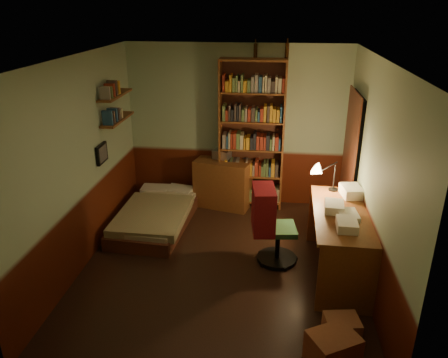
# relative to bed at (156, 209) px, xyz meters

# --- Properties ---
(floor) EXTENTS (3.50, 4.00, 0.02)m
(floor) POSITION_rel_bed_xyz_m (1.13, -0.97, -0.27)
(floor) COLOR black
(floor) RESTS_ON ground
(ceiling) EXTENTS (3.50, 4.00, 0.02)m
(ceiling) POSITION_rel_bed_xyz_m (1.13, -0.97, 2.35)
(ceiling) COLOR silver
(ceiling) RESTS_ON wall_back
(wall_back) EXTENTS (3.50, 0.02, 2.60)m
(wall_back) POSITION_rel_bed_xyz_m (1.13, 1.04, 1.04)
(wall_back) COLOR #8EA785
(wall_back) RESTS_ON ground
(wall_left) EXTENTS (0.02, 4.00, 2.60)m
(wall_left) POSITION_rel_bed_xyz_m (-0.63, -0.97, 1.04)
(wall_left) COLOR #8EA785
(wall_left) RESTS_ON ground
(wall_right) EXTENTS (0.02, 4.00, 2.60)m
(wall_right) POSITION_rel_bed_xyz_m (2.89, -0.97, 1.04)
(wall_right) COLOR #8EA785
(wall_right) RESTS_ON ground
(wall_front) EXTENTS (3.50, 0.02, 2.60)m
(wall_front) POSITION_rel_bed_xyz_m (1.13, -2.98, 1.04)
(wall_front) COLOR #8EA785
(wall_front) RESTS_ON ground
(doorway) EXTENTS (0.06, 0.90, 2.00)m
(doorway) POSITION_rel_bed_xyz_m (2.85, 0.33, 0.74)
(doorway) COLOR black
(doorway) RESTS_ON ground
(door_trim) EXTENTS (0.02, 0.98, 2.08)m
(door_trim) POSITION_rel_bed_xyz_m (2.81, 0.33, 0.74)
(door_trim) COLOR #492216
(door_trim) RESTS_ON ground
(bed) EXTENTS (1.05, 1.80, 0.52)m
(bed) POSITION_rel_bed_xyz_m (0.00, 0.00, 0.00)
(bed) COLOR #758652
(bed) RESTS_ON ground
(dresser) EXTENTS (0.97, 0.64, 0.79)m
(dresser) POSITION_rel_bed_xyz_m (0.93, 0.79, 0.14)
(dresser) COLOR brown
(dresser) RESTS_ON ground
(mini_stereo) EXTENTS (0.31, 0.27, 0.14)m
(mini_stereo) POSITION_rel_bed_xyz_m (0.90, 0.92, 0.60)
(mini_stereo) COLOR #B2B2B7
(mini_stereo) RESTS_ON dresser
(bookshelf) EXTENTS (1.02, 0.32, 2.39)m
(bookshelf) POSITION_rel_bed_xyz_m (1.37, 0.88, 0.94)
(bookshelf) COLOR brown
(bookshelf) RESTS_ON ground
(bottle_left) EXTENTS (0.07, 0.07, 0.21)m
(bottle_left) POSITION_rel_bed_xyz_m (1.40, 0.99, 2.23)
(bottle_left) COLOR black
(bottle_left) RESTS_ON bookshelf
(bottle_right) EXTENTS (0.07, 0.07, 0.22)m
(bottle_right) POSITION_rel_bed_xyz_m (1.86, 0.99, 2.24)
(bottle_right) COLOR black
(bottle_right) RESTS_ON bookshelf
(desk) EXTENTS (0.69, 1.59, 0.84)m
(desk) POSITION_rel_bed_xyz_m (2.57, -0.98, 0.16)
(desk) COLOR brown
(desk) RESTS_ON ground
(paper_stack) EXTENTS (0.29, 0.36, 0.13)m
(paper_stack) POSITION_rel_bed_xyz_m (2.75, -0.48, 0.65)
(paper_stack) COLOR silver
(paper_stack) RESTS_ON desk
(desk_lamp) EXTENTS (0.24, 0.24, 0.63)m
(desk_lamp) POSITION_rel_bed_xyz_m (2.54, -0.32, 0.90)
(desk_lamp) COLOR black
(desk_lamp) RESTS_ON desk
(office_chair) EXTENTS (0.62, 0.56, 1.12)m
(office_chair) POSITION_rel_bed_xyz_m (1.84, -0.79, 0.30)
(office_chair) COLOR #27522C
(office_chair) RESTS_ON ground
(red_jacket) EXTENTS (0.35, 0.53, 0.58)m
(red_jacket) POSITION_rel_bed_xyz_m (1.85, -1.03, 1.16)
(red_jacket) COLOR maroon
(red_jacket) RESTS_ON office_chair
(wall_shelf_lower) EXTENTS (0.20, 0.90, 0.03)m
(wall_shelf_lower) POSITION_rel_bed_xyz_m (-0.51, 0.13, 1.34)
(wall_shelf_lower) COLOR brown
(wall_shelf_lower) RESTS_ON wall_left
(wall_shelf_upper) EXTENTS (0.20, 0.90, 0.03)m
(wall_shelf_upper) POSITION_rel_bed_xyz_m (-0.51, 0.13, 1.69)
(wall_shelf_upper) COLOR brown
(wall_shelf_upper) RESTS_ON wall_left
(framed_picture) EXTENTS (0.04, 0.32, 0.26)m
(framed_picture) POSITION_rel_bed_xyz_m (-0.59, -0.37, 0.99)
(framed_picture) COLOR black
(framed_picture) RESTS_ON wall_left
(cardboard_box_a) EXTENTS (0.55, 0.51, 0.32)m
(cardboard_box_a) POSITION_rel_bed_xyz_m (2.36, -2.50, -0.10)
(cardboard_box_a) COLOR #95553A
(cardboard_box_a) RESTS_ON ground
(cardboard_box_b) EXTENTS (0.38, 0.33, 0.24)m
(cardboard_box_b) POSITION_rel_bed_xyz_m (2.49, -2.15, -0.14)
(cardboard_box_b) COLOR #95553A
(cardboard_box_b) RESTS_ON ground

